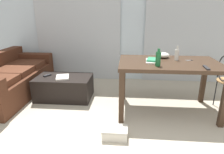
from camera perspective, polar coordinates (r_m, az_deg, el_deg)
The scene contains 15 objects.
ground_plane at distance 2.82m, azimuth 5.73°, elevation -12.85°, with size 7.26×7.26×0.00m, color #B2A893.
wall_back at distance 4.33m, azimuth 6.06°, elevation 16.00°, with size 6.11×0.10×2.56m, color silver.
curtains at distance 4.25m, azimuth 6.03°, elevation 14.56°, with size 4.18×0.03×2.36m.
couch at distance 4.00m, azimuth -27.81°, elevation -0.66°, with size 0.88×1.92×0.74m.
coffee_table at distance 3.56m, azimuth -13.69°, elevation -2.93°, with size 0.94×0.58×0.39m.
craft_table at distance 2.96m, azimuth 16.12°, elevation 2.42°, with size 1.42×0.87×0.78m.
bottle_near at distance 3.05m, azimuth 18.29°, elevation 6.23°, with size 0.06×0.06×0.21m.
bottle_far at distance 2.64m, azimuth 13.26°, elevation 5.22°, with size 0.07×0.07×0.23m.
bowl at distance 3.16m, azimuth 14.61°, elevation 6.19°, with size 0.19×0.19×0.09m, color beige.
book_stack at distance 2.87m, azimuth 11.58°, elevation 4.75°, with size 0.19×0.30×0.04m.
tv_remote_on_table at distance 2.75m, azimuth 25.69°, elevation 2.46°, with size 0.04×0.18×0.02m, color #232326.
scissors at distance 3.12m, azimuth 21.73°, elevation 4.54°, with size 0.11×0.07×0.00m.
tv_remote_primary at distance 3.61m, azimuth -18.26°, elevation 0.45°, with size 0.05×0.14×0.02m, color #232326.
magazine at distance 3.44m, azimuth -14.17°, elevation -0.04°, with size 0.21×0.29×0.03m, color silver.
shoebox at distance 2.48m, azimuth 0.84°, elevation -15.86°, with size 0.31×0.21×0.13m.
Camera 1 is at (-0.07, -1.30, 1.46)m, focal length 31.51 mm.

